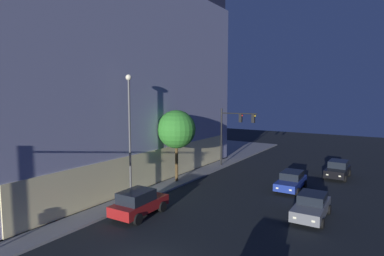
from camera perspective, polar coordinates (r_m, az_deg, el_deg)
modern_building at (r=37.65m, az=-23.29°, el=8.71°), size 29.27×27.49×20.37m
traffic_light_far_corner at (r=34.71m, az=7.66°, el=0.33°), size 0.55×4.11×6.39m
street_lamp_sidewalk at (r=23.96m, az=-11.26°, el=0.88°), size 0.44×0.44×9.35m
sidewalk_tree at (r=28.38m, az=-2.84°, el=-0.26°), size 3.47×3.47×6.51m
car_red at (r=21.64m, az=-9.67°, el=-13.18°), size 4.17×2.19×1.74m
car_grey at (r=22.47m, az=20.84°, el=-13.07°), size 4.39×2.08×1.55m
car_blue at (r=28.27m, az=17.54°, el=-9.07°), size 4.43×2.02×1.52m
car_black at (r=33.91m, az=24.92°, el=-6.78°), size 4.22×2.11×1.63m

